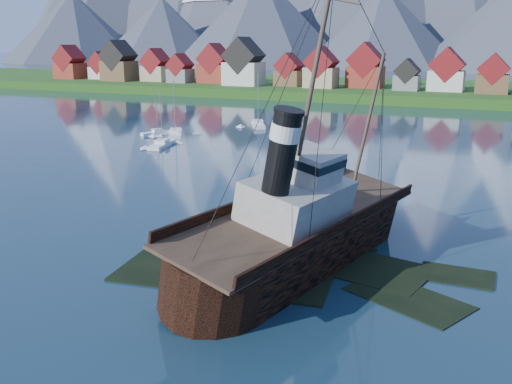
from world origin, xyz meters
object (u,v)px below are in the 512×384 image
at_px(sailboat_b, 158,134).
at_px(sailboat_f, 162,145).
at_px(sailboat_a, 176,134).
at_px(sailboat_c, 258,125).
at_px(tugboat_wreck, 301,224).

xyz_separation_m(sailboat_b, sailboat_f, (8.13, -10.79, -0.01)).
bearing_deg(sailboat_f, sailboat_a, 97.47).
bearing_deg(sailboat_c, sailboat_b, -156.08).
bearing_deg(sailboat_a, tugboat_wreck, -79.41).
bearing_deg(tugboat_wreck, sailboat_c, 128.57).
distance_m(sailboat_c, sailboat_f, 30.66).
height_order(tugboat_wreck, sailboat_b, tugboat_wreck).
xyz_separation_m(sailboat_a, sailboat_c, (10.35, 18.68, 0.01)).
distance_m(tugboat_wreck, sailboat_c, 81.28).
relative_size(sailboat_b, sailboat_c, 0.82).
relative_size(tugboat_wreck, sailboat_c, 2.71).
xyz_separation_m(sailboat_a, sailboat_f, (4.09, -11.33, -0.04)).
height_order(tugboat_wreck, sailboat_a, tugboat_wreck).
xyz_separation_m(tugboat_wreck, sailboat_f, (-42.34, 42.76, -3.08)).
xyz_separation_m(tugboat_wreck, sailboat_b, (-50.47, 53.55, -3.07)).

